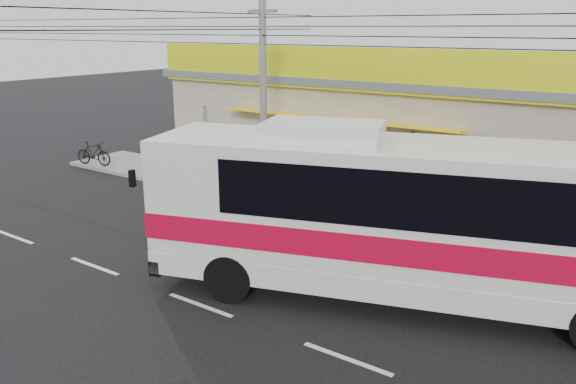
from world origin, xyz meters
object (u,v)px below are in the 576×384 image
coach_bus (453,214)px  motorbike_red (229,181)px  motorbike_dark (93,153)px  utility_pole (263,29)px

coach_bus → motorbike_red: bearing=141.1°
coach_bus → motorbike_dark: size_ratio=7.43×
motorbike_red → coach_bus: bearing=-114.5°
motorbike_red → motorbike_dark: (-8.32, 0.00, 0.06)m
motorbike_red → motorbike_dark: 8.32m
coach_bus → utility_pole: 9.49m
motorbike_red → motorbike_dark: size_ratio=1.02×
utility_pole → motorbike_dark: bearing=177.2°
coach_bus → motorbike_dark: 18.78m
motorbike_red → utility_pole: utility_pole is taller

